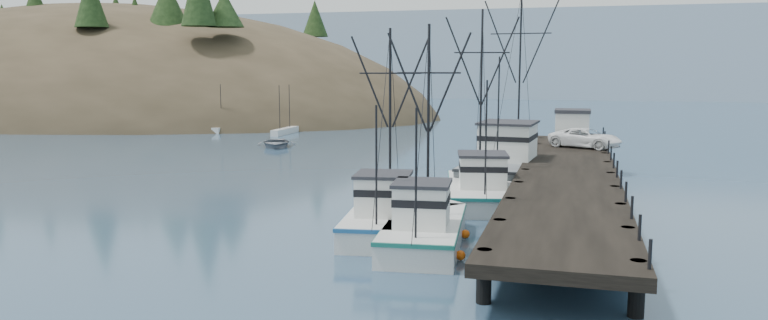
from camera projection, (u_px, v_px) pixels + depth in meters
ground at (248, 251)px, 31.65m from camera, size 400.00×400.00×0.00m
pier at (567, 176)px, 42.94m from camera, size 6.00×44.00×2.00m
headland at (77, 137)px, 127.32m from camera, size 134.80×78.00×51.00m
distant_ridge at (560, 97)px, 191.12m from camera, size 360.00×40.00×26.00m
distant_ridge_far at (400, 93)px, 218.82m from camera, size 180.00×25.00×18.00m
moored_sailboats at (234, 126)px, 94.73m from camera, size 23.13×18.21×6.35m
trawler_near at (425, 227)px, 32.87m from camera, size 4.38×10.68×10.86m
trawler_mid at (387, 216)px, 35.41m from camera, size 4.82×10.92×10.80m
trawler_far at (480, 188)px, 43.33m from camera, size 5.89×12.37×12.42m
work_vessel at (513, 164)px, 51.29m from camera, size 6.48×17.52×14.34m
pier_shed at (572, 125)px, 59.47m from camera, size 3.00×3.20×2.80m
pickup_truck at (586, 138)px, 54.89m from camera, size 6.25×4.69×1.58m
motorboat at (276, 147)px, 72.53m from camera, size 6.09×6.96×1.20m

